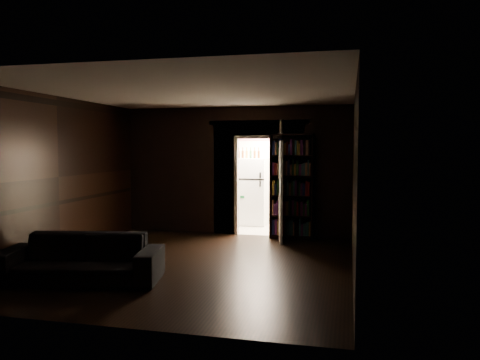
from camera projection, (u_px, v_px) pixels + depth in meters
The scene contains 9 objects.
ground at pixel (196, 264), 7.66m from camera, with size 5.50×5.50×0.00m, color black.
room_walls at pixel (213, 160), 8.58m from camera, with size 5.02×5.61×2.84m.
kitchen_alcove at pixel (267, 177), 11.22m from camera, with size 2.20×1.80×2.60m.
sofa at pixel (81, 251), 6.69m from camera, with size 2.25×0.97×0.87m, color black.
bookshelf at pixel (291, 186), 9.81m from camera, with size 0.90×0.32×2.20m, color black.
refrigerator at pixel (252, 191), 11.57m from camera, with size 0.74×0.68×1.65m, color white.
door at pixel (280, 191), 9.59m from camera, with size 0.85×0.05×2.05m, color white.
figurine at pixel (281, 127), 9.85m from camera, with size 0.10×0.10×0.30m, color white.
bottles at pixel (249, 153), 11.44m from camera, with size 0.65×0.08×0.27m, color black.
Camera 1 is at (2.42, -7.18, 1.92)m, focal length 35.00 mm.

